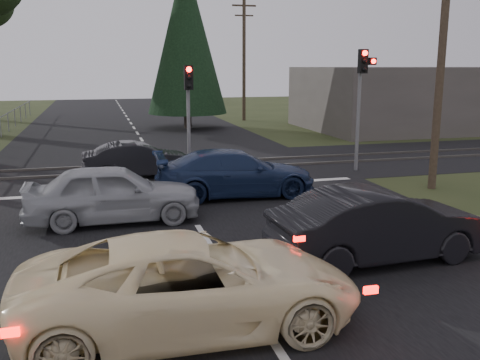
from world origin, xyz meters
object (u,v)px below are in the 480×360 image
object	(u,v)px
cream_coupe	(191,283)
silver_car	(113,193)
utility_pole_mid	(244,57)
utility_pole_far	(188,60)
dark_hatchback	(380,225)
dark_car_far	(138,160)
utility_pole_near	(442,45)
blue_sedan	(235,173)
traffic_signal_center	(189,100)
traffic_signal_right	(362,86)

from	to	relation	value
cream_coupe	silver_car	xyz separation A→B (m)	(-0.97, 6.37, 0.03)
utility_pole_mid	utility_pole_far	xyz separation A→B (m)	(0.00, 25.00, 0.00)
utility_pole_far	dark_hatchback	distance (m)	55.09
utility_pole_far	cream_coupe	world-z (taller)	utility_pole_far
dark_car_far	utility_pole_near	bearing A→B (deg)	-117.68
utility_pole_near	dark_car_far	size ratio (longest dim) A/B	2.25
utility_pole_mid	blue_sedan	world-z (taller)	utility_pole_mid
traffic_signal_center	utility_pole_mid	bearing A→B (deg)	68.79
utility_pole_near	silver_car	size ratio (longest dim) A/B	1.97
blue_sedan	dark_car_far	xyz separation A→B (m)	(-2.78, 3.75, -0.08)
blue_sedan	traffic_signal_center	bearing A→B (deg)	12.81
traffic_signal_right	traffic_signal_center	size ratio (longest dim) A/B	1.15
utility_pole_mid	cream_coupe	world-z (taller)	utility_pole_mid
traffic_signal_center	utility_pole_mid	xyz separation A→B (m)	(7.50, 19.32, 1.92)
dark_hatchback	dark_car_far	xyz separation A→B (m)	(-4.27, 10.14, -0.12)
utility_pole_far	silver_car	world-z (taller)	utility_pole_far
utility_pole_near	blue_sedan	world-z (taller)	utility_pole_near
silver_car	utility_pole_mid	bearing A→B (deg)	-22.62
cream_coupe	blue_sedan	distance (m)	8.81
cream_coupe	silver_car	size ratio (longest dim) A/B	1.17
cream_coupe	utility_pole_mid	bearing A→B (deg)	-16.60
dark_hatchback	dark_car_far	world-z (taller)	dark_hatchback
utility_pole_mid	silver_car	bearing A→B (deg)	-112.70
cream_coupe	blue_sedan	world-z (taller)	cream_coupe
blue_sedan	dark_hatchback	bearing A→B (deg)	-165.03
traffic_signal_right	blue_sedan	xyz separation A→B (m)	(-5.77, -2.79, -2.57)
utility_pole_near	dark_car_far	xyz separation A→B (m)	(-9.50, 4.44, -4.07)
utility_pole_near	cream_coupe	distance (m)	12.91
blue_sedan	utility_pole_mid	bearing A→B (deg)	-14.30
silver_car	dark_car_far	distance (m)	5.81
utility_pole_mid	dark_car_far	world-z (taller)	utility_pole_mid
dark_hatchback	blue_sedan	bearing A→B (deg)	9.21
utility_pole_far	dark_car_far	distance (m)	45.74
blue_sedan	cream_coupe	bearing A→B (deg)	162.69
utility_pole_mid	dark_car_far	xyz separation A→B (m)	(-9.50, -19.56, -4.07)
traffic_signal_right	blue_sedan	bearing A→B (deg)	-154.20
traffic_signal_right	cream_coupe	xyz separation A→B (m)	(-8.65, -11.12, -2.57)
utility_pole_near	utility_pole_far	world-z (taller)	same
traffic_signal_center	cream_coupe	distance (m)	12.67
dark_car_far	dark_hatchback	bearing A→B (deg)	-159.78
traffic_signal_center	dark_hatchback	distance (m)	10.82
cream_coupe	blue_sedan	size ratio (longest dim) A/B	1.05
traffic_signal_right	cream_coupe	world-z (taller)	traffic_signal_right
traffic_signal_right	dark_car_far	bearing A→B (deg)	173.57
cream_coupe	blue_sedan	xyz separation A→B (m)	(2.88, 8.33, -0.00)
traffic_signal_right	blue_sedan	world-z (taller)	traffic_signal_right
dark_hatchback	silver_car	xyz separation A→B (m)	(-5.35, 4.43, 0.00)
traffic_signal_center	dark_hatchback	size ratio (longest dim) A/B	0.87
utility_pole_mid	utility_pole_near	bearing A→B (deg)	-90.00
traffic_signal_center	silver_car	xyz separation A→B (m)	(-3.07, -5.95, -2.03)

